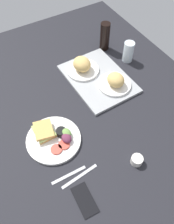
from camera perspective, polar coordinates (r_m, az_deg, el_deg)
The scene contains 11 objects.
ground_plane at distance 129.23cm, azimuth -1.60°, elevation -1.38°, with size 190.00×150.00×3.00cm, color black.
serving_tray at distance 145.39cm, azimuth 2.68°, elevation 8.09°, with size 45.00×33.00×1.60cm, color #9EA0A3.
bread_plate_near at distance 146.43cm, azimuth -1.17°, elevation 11.02°, with size 20.09×20.09×9.54cm.
bread_plate_far at distance 138.73cm, azimuth 6.82°, elevation 7.31°, with size 19.76×19.76×8.81cm.
plate_with_salad at distance 119.85cm, azimuth -8.07°, elevation -6.07°, with size 27.46×27.46×5.40cm.
drinking_glass at distance 156.66cm, azimuth 9.95°, elevation 14.14°, with size 6.62×6.62×13.43cm, color silver.
soda_bottle at distance 162.80cm, azimuth 4.33°, elevation 17.74°, with size 6.40×6.40×18.93cm, color black.
espresso_cup at distance 115.03cm, azimuth 11.93°, elevation -11.31°, with size 5.60×5.60×4.00cm, color silver.
fork at distance 111.96cm, azimuth -4.43°, elevation -14.94°, with size 17.00×1.40×0.50cm, color #B7B7BC.
knife at distance 111.50cm, azimuth -1.80°, elevation -15.25°, with size 19.00×1.40×0.50cm, color #B7B7BC.
cell_phone at distance 107.93cm, azimuth -0.58°, elevation -20.43°, with size 14.40×7.20×0.80cm, color black.
Camera 1 is at (66.03, -34.60, 104.07)cm, focal length 37.85 mm.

